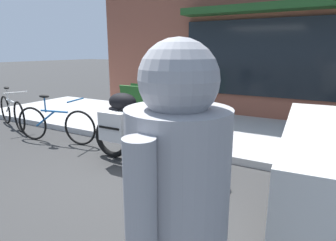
{
  "coord_description": "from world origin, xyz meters",
  "views": [
    {
      "loc": [
        2.24,
        -3.02,
        1.75
      ],
      "look_at": [
        0.13,
        0.7,
        0.7
      ],
      "focal_mm": 30.97,
      "sensor_mm": 36.0,
      "label": 1
    }
  ],
  "objects_px": {
    "touring_motorcycle": "(142,127)",
    "second_bicycle_by_cafe": "(12,112)",
    "parked_bicycle": "(55,124)",
    "sandwich_board_sign": "(137,107)",
    "pedestrian_walking": "(177,216)"
  },
  "relations": [
    {
      "from": "touring_motorcycle",
      "to": "parked_bicycle",
      "type": "relative_size",
      "value": 1.27
    },
    {
      "from": "pedestrian_walking",
      "to": "second_bicycle_by_cafe",
      "type": "distance_m",
      "value": 6.64
    },
    {
      "from": "touring_motorcycle",
      "to": "sandwich_board_sign",
      "type": "relative_size",
      "value": 2.34
    },
    {
      "from": "sandwich_board_sign",
      "to": "parked_bicycle",
      "type": "bearing_deg",
      "value": -131.77
    },
    {
      "from": "touring_motorcycle",
      "to": "pedestrian_walking",
      "type": "relative_size",
      "value": 1.22
    },
    {
      "from": "pedestrian_walking",
      "to": "sandwich_board_sign",
      "type": "relative_size",
      "value": 1.92
    },
    {
      "from": "parked_bicycle",
      "to": "second_bicycle_by_cafe",
      "type": "bearing_deg",
      "value": 171.23
    },
    {
      "from": "touring_motorcycle",
      "to": "sandwich_board_sign",
      "type": "distance_m",
      "value": 1.67
    },
    {
      "from": "parked_bicycle",
      "to": "pedestrian_walking",
      "type": "bearing_deg",
      "value": -33.81
    },
    {
      "from": "parked_bicycle",
      "to": "sandwich_board_sign",
      "type": "bearing_deg",
      "value": 48.23
    },
    {
      "from": "touring_motorcycle",
      "to": "second_bicycle_by_cafe",
      "type": "relative_size",
      "value": 1.32
    },
    {
      "from": "parked_bicycle",
      "to": "second_bicycle_by_cafe",
      "type": "relative_size",
      "value": 1.05
    },
    {
      "from": "pedestrian_walking",
      "to": "second_bicycle_by_cafe",
      "type": "height_order",
      "value": "pedestrian_walking"
    },
    {
      "from": "pedestrian_walking",
      "to": "sandwich_board_sign",
      "type": "distance_m",
      "value": 4.98
    },
    {
      "from": "pedestrian_walking",
      "to": "sandwich_board_sign",
      "type": "bearing_deg",
      "value": 127.44
    }
  ]
}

